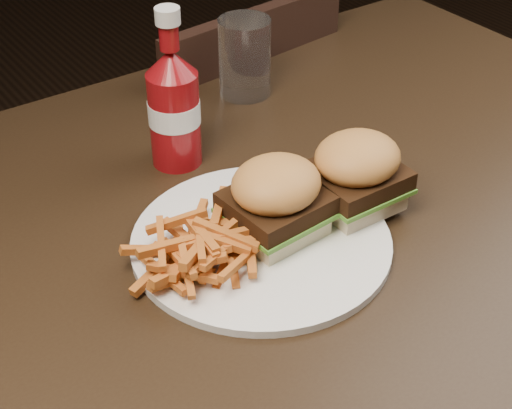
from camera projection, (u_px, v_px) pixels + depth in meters
dining_table at (276, 211)px, 0.96m from camera, size 1.20×0.80×0.04m
chair_far at (198, 179)px, 1.56m from camera, size 0.41×0.41×0.04m
plate at (261, 241)px, 0.88m from camera, size 0.29×0.29×0.01m
sandwich_half_a at (275, 223)px, 0.88m from camera, size 0.10×0.09×0.02m
sandwich_half_b at (354, 196)px, 0.92m from camera, size 0.09×0.09×0.02m
fries_pile at (202, 245)px, 0.83m from camera, size 0.15×0.15×0.05m
ketchup_bottle at (175, 121)px, 0.98m from camera, size 0.07×0.07×0.13m
tumbler at (245, 59)px, 1.14m from camera, size 0.08×0.08×0.12m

